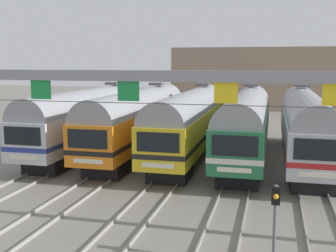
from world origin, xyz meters
The scene contains 10 objects.
ground_plane centered at (0.00, 0.00, 0.00)m, with size 160.00×160.00×0.00m, color gray.
track_bed centered at (0.00, 17.00, 0.07)m, with size 17.22×70.00×0.15m.
commuter_train_silver centered at (-7.86, 0.00, 2.69)m, with size 2.88×18.06×5.05m.
commuter_train_orange centered at (-3.93, 0.00, 2.69)m, with size 2.88×18.06×5.05m.
commuter_train_yellow centered at (0.00, 0.00, 2.69)m, with size 2.88×18.06×5.05m.
commuter_train_green centered at (3.93, 0.00, 2.69)m, with size 2.88×18.06×5.05m.
commuter_train_stainless centered at (7.86, 0.00, 2.69)m, with size 2.88×18.06×5.05m.
catenary_gantry centered at (0.00, -13.50, 5.23)m, with size 20.96×0.44×6.97m.
yard_signal_mast centered at (5.89, -15.88, 1.97)m, with size 0.28×0.35×2.81m.
maintenance_building centered at (6.15, 35.42, 4.41)m, with size 29.87×10.00×8.81m, color gray.
Camera 1 is at (5.70, -29.83, 6.80)m, focal length 45.63 mm.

